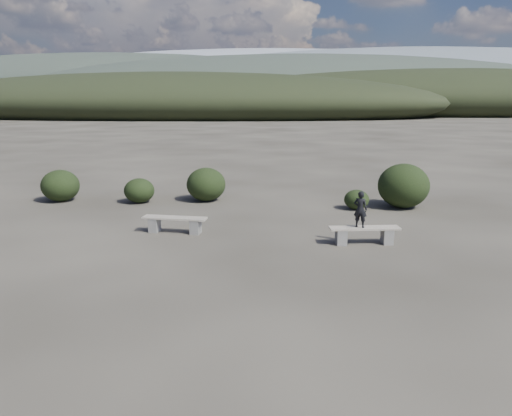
{
  "coord_description": "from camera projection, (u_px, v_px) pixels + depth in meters",
  "views": [
    {
      "loc": [
        0.32,
        -9.26,
        3.96
      ],
      "look_at": [
        -0.65,
        3.5,
        1.1
      ],
      "focal_mm": 35.0,
      "sensor_mm": 36.0,
      "label": 1
    }
  ],
  "objects": [
    {
      "name": "ground",
      "position": [
        275.0,
        301.0,
        9.9
      ],
      "size": [
        1200.0,
        1200.0,
        0.0
      ],
      "primitive_type": "plane",
      "color": "#2B2721",
      "rests_on": "ground"
    },
    {
      "name": "bench_left",
      "position": [
        175.0,
        223.0,
        14.8
      ],
      "size": [
        1.94,
        0.59,
        0.48
      ],
      "rotation": [
        0.0,
        0.0,
        -0.1
      ],
      "color": "#65625E",
      "rests_on": "ground"
    },
    {
      "name": "bench_right",
      "position": [
        364.0,
        234.0,
        13.66
      ],
      "size": [
        1.96,
        0.65,
        0.48
      ],
      "rotation": [
        0.0,
        0.0,
        0.13
      ],
      "color": "#65625E",
      "rests_on": "ground"
    },
    {
      "name": "seated_person",
      "position": [
        360.0,
        209.0,
        13.5
      ],
      "size": [
        0.43,
        0.36,
        1.01
      ],
      "primitive_type": "imported",
      "rotation": [
        0.0,
        0.0,
        2.75
      ],
      "color": "black",
      "rests_on": "bench_right"
    },
    {
      "name": "shrub_a",
      "position": [
        139.0,
        191.0,
        18.98
      ],
      "size": [
        1.14,
        1.14,
        0.94
      ],
      "primitive_type": "ellipsoid",
      "color": "black",
      "rests_on": "ground"
    },
    {
      "name": "shrub_b",
      "position": [
        206.0,
        184.0,
        19.28
      ],
      "size": [
        1.51,
        1.51,
        1.29
      ],
      "primitive_type": "ellipsoid",
      "color": "black",
      "rests_on": "ground"
    },
    {
      "name": "shrub_c",
      "position": [
        357.0,
        200.0,
        17.87
      ],
      "size": [
        0.89,
        0.89,
        0.71
      ],
      "primitive_type": "ellipsoid",
      "color": "black",
      "rests_on": "ground"
    },
    {
      "name": "shrub_d",
      "position": [
        404.0,
        186.0,
        18.07
      ],
      "size": [
        1.84,
        1.84,
        1.61
      ],
      "primitive_type": "ellipsoid",
      "color": "black",
      "rests_on": "ground"
    },
    {
      "name": "shrub_f",
      "position": [
        60.0,
        186.0,
        19.22
      ],
      "size": [
        1.44,
        1.44,
        1.22
      ],
      "primitive_type": "ellipsoid",
      "color": "black",
      "rests_on": "ground"
    },
    {
      "name": "mountain_ridges",
      "position": [
        283.0,
        86.0,
        338.02
      ],
      "size": [
        500.0,
        400.0,
        56.0
      ],
      "color": "black",
      "rests_on": "ground"
    }
  ]
}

